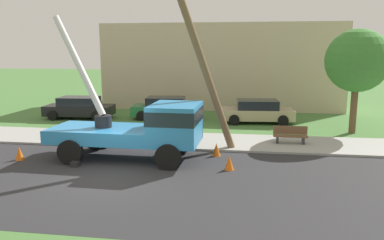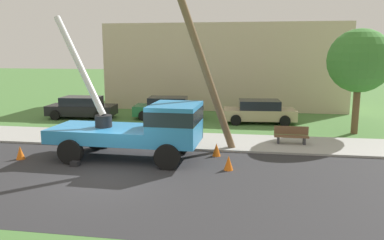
{
  "view_description": "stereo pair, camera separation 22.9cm",
  "coord_description": "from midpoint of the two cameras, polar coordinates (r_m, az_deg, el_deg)",
  "views": [
    {
      "loc": [
        4.87,
        -12.4,
        4.51
      ],
      "look_at": [
        2.55,
        3.3,
        1.58
      ],
      "focal_mm": 35.94,
      "sensor_mm": 36.0,
      "label": 1
    },
    {
      "loc": [
        5.09,
        -12.36,
        4.51
      ],
      "look_at": [
        2.55,
        3.3,
        1.58
      ],
      "focal_mm": 35.94,
      "sensor_mm": 36.0,
      "label": 2
    }
  ],
  "objects": [
    {
      "name": "road_asphalt",
      "position": [
        14.09,
        -12.92,
        -8.47
      ],
      "size": [
        80.0,
        8.37,
        0.01
      ],
      "primitive_type": "cube",
      "color": "#2B2B2D",
      "rests_on": "ground"
    },
    {
      "name": "lowrise_building_backdrop",
      "position": [
        31.08,
        4.3,
        8.02
      ],
      "size": [
        18.0,
        6.0,
        6.4
      ],
      "primitive_type": "cube",
      "color": "#C6B293",
      "rests_on": "ground"
    },
    {
      "name": "traffic_cone_behind",
      "position": [
        17.47,
        -24.58,
        -4.52
      ],
      "size": [
        0.36,
        0.36,
        0.56
      ],
      "primitive_type": "cone",
      "color": "orange",
      "rests_on": "ground"
    },
    {
      "name": "leaning_utility_pole",
      "position": [
        16.61,
        0.65,
        10.0
      ],
      "size": [
        3.5,
        1.81,
        8.56
      ],
      "color": "brown",
      "rests_on": "ground"
    },
    {
      "name": "parked_sedan_black",
      "position": [
        26.45,
        -16.61,
        1.77
      ],
      "size": [
        4.5,
        2.2,
        1.42
      ],
      "color": "black",
      "rests_on": "ground"
    },
    {
      "name": "ground_plane",
      "position": [
        25.29,
        -3.08,
        0.18
      ],
      "size": [
        120.0,
        120.0,
        0.0
      ],
      "primitive_type": "plane",
      "color": "#477538"
    },
    {
      "name": "sidewalk_strip",
      "position": [
        19.44,
        -6.67,
        -2.87
      ],
      "size": [
        80.0,
        3.38,
        0.1
      ],
      "primitive_type": "cube",
      "color": "#9E9E99",
      "rests_on": "ground"
    },
    {
      "name": "roadside_tree_near",
      "position": [
        22.27,
        23.05,
        8.05
      ],
      "size": [
        3.34,
        3.34,
        5.59
      ],
      "color": "brown",
      "rests_on": "ground"
    },
    {
      "name": "parked_sedan_tan",
      "position": [
        24.13,
        9.39,
        1.27
      ],
      "size": [
        4.53,
        2.25,
        1.42
      ],
      "color": "tan",
      "rests_on": "ground"
    },
    {
      "name": "parked_sedan_green",
      "position": [
        25.32,
        -4.14,
        1.81
      ],
      "size": [
        4.53,
        2.25,
        1.42
      ],
      "color": "#1E6638",
      "rests_on": "ground"
    },
    {
      "name": "utility_truck",
      "position": [
        15.87,
        -7.44,
        -0.9
      ],
      "size": [
        6.76,
        3.21,
        5.98
      ],
      "color": "#2D84C6",
      "rests_on": "ground"
    },
    {
      "name": "traffic_cone_ahead",
      "position": [
        14.66,
        5.09,
        -6.34
      ],
      "size": [
        0.36,
        0.36,
        0.56
      ],
      "primitive_type": "cone",
      "color": "orange",
      "rests_on": "ground"
    },
    {
      "name": "park_bench",
      "position": [
        18.86,
        14.04,
        -2.24
      ],
      "size": [
        1.6,
        0.45,
        0.9
      ],
      "color": "brown",
      "rests_on": "ground"
    },
    {
      "name": "traffic_cone_curbside",
      "position": [
        16.5,
        3.25,
        -4.41
      ],
      "size": [
        0.36,
        0.36,
        0.56
      ],
      "primitive_type": "cone",
      "color": "orange",
      "rests_on": "ground"
    }
  ]
}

